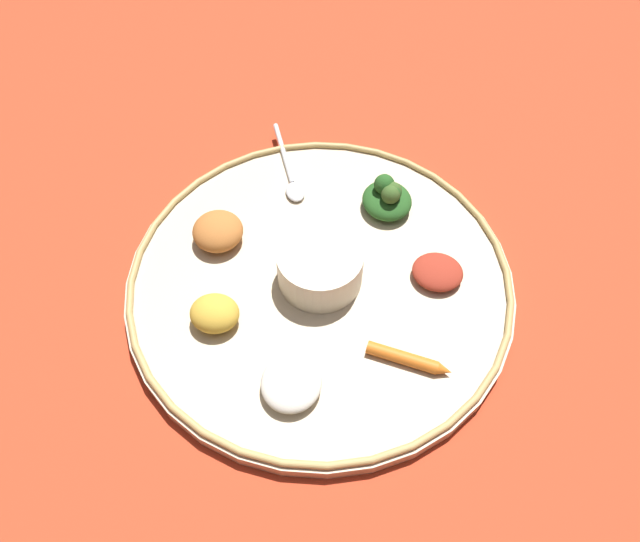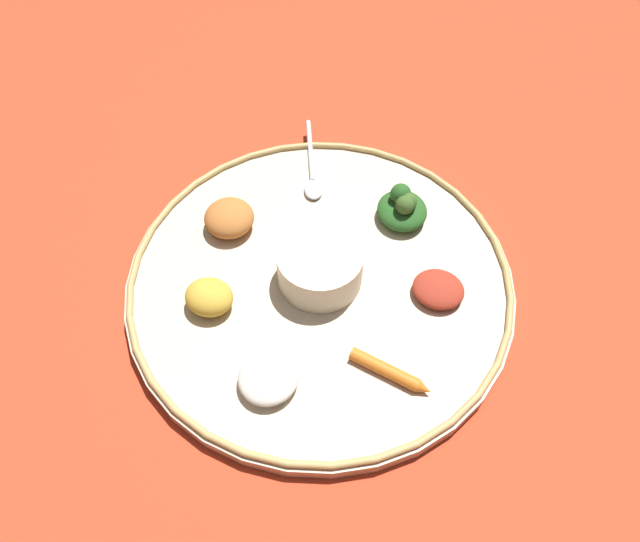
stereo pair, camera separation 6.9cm
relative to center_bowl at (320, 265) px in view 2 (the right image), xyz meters
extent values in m
plane|color=#B7381E|center=(0.00, 0.00, -0.04)|extent=(2.40, 2.40, 0.00)
cylinder|color=#C6B293|center=(0.00, 0.00, -0.04)|extent=(0.46, 0.46, 0.02)
torus|color=tan|center=(0.00, 0.00, -0.02)|extent=(0.45, 0.45, 0.01)
cylinder|color=beige|center=(0.00, 0.00, 0.00)|extent=(0.10, 0.10, 0.05)
cylinder|color=brown|center=(0.00, 0.00, 0.02)|extent=(0.09, 0.09, 0.01)
ellipsoid|color=silver|center=(-0.10, -0.10, -0.02)|extent=(0.04, 0.04, 0.01)
cylinder|color=silver|center=(-0.15, -0.15, -0.02)|extent=(0.08, 0.09, 0.01)
ellipsoid|color=#23511E|center=(-0.14, 0.01, -0.01)|extent=(0.09, 0.09, 0.03)
sphere|color=#385623|center=(-0.14, 0.02, 0.01)|extent=(0.02, 0.02, 0.02)
sphere|color=#385623|center=(-0.13, 0.02, 0.01)|extent=(0.02, 0.02, 0.02)
sphere|color=#23511E|center=(-0.14, 0.02, 0.01)|extent=(0.02, 0.02, 0.02)
sphere|color=#23511E|center=(-0.14, 0.01, 0.01)|extent=(0.03, 0.03, 0.03)
cylinder|color=orange|center=(0.04, 0.13, -0.02)|extent=(0.03, 0.08, 0.01)
cone|color=orange|center=(0.03, 0.18, -0.02)|extent=(0.02, 0.02, 0.01)
ellipsoid|color=#B2662D|center=(0.02, -0.14, -0.01)|extent=(0.09, 0.09, 0.03)
ellipsoid|color=maroon|center=(-0.07, 0.12, -0.02)|extent=(0.07, 0.08, 0.02)
ellipsoid|color=silver|center=(0.13, 0.05, -0.01)|extent=(0.08, 0.08, 0.02)
ellipsoid|color=gold|center=(0.11, -0.07, -0.01)|extent=(0.07, 0.07, 0.03)
camera|label=1|loc=(0.34, 0.21, 0.56)|focal=33.75mm
camera|label=2|loc=(0.29, 0.26, 0.56)|focal=33.75mm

